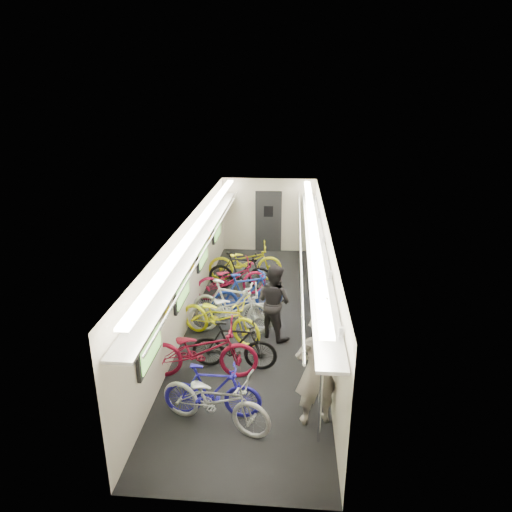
% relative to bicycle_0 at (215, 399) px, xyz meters
% --- Properties ---
extents(train_car_shell, '(10.00, 10.00, 10.00)m').
position_rel_bicycle_0_xyz_m(train_car_shell, '(-0.01, 4.28, 1.16)').
color(train_car_shell, black).
rests_on(train_car_shell, ground).
extents(bicycle_0, '(1.99, 1.22, 0.99)m').
position_rel_bicycle_0_xyz_m(bicycle_0, '(0.00, 0.00, 0.00)').
color(bicycle_0, '#ACACB0').
rests_on(bicycle_0, ground).
extents(bicycle_1, '(1.59, 0.46, 0.96)m').
position_rel_bicycle_0_xyz_m(bicycle_1, '(-0.08, 0.22, -0.01)').
color(bicycle_1, '#1F1A9C').
rests_on(bicycle_1, ground).
extents(bicycle_2, '(2.14, 0.88, 1.10)m').
position_rel_bicycle_0_xyz_m(bicycle_2, '(-0.48, 1.29, 0.06)').
color(bicycle_2, maroon).
rests_on(bicycle_2, ground).
extents(bicycle_3, '(1.65, 0.53, 0.98)m').
position_rel_bicycle_0_xyz_m(bicycle_3, '(0.09, 1.61, -0.00)').
color(bicycle_3, black).
rests_on(bicycle_3, ground).
extents(bicycle_4, '(2.04, 1.41, 1.02)m').
position_rel_bicycle_0_xyz_m(bicycle_4, '(-0.34, 2.69, 0.02)').
color(bicycle_4, yellow).
rests_on(bicycle_4, ground).
extents(bicycle_5, '(1.98, 1.06, 1.15)m').
position_rel_bicycle_0_xyz_m(bicycle_5, '(-0.16, 3.13, 0.08)').
color(bicycle_5, '#BDBEBF').
rests_on(bicycle_5, ground).
extents(bicycle_6, '(2.01, 0.93, 1.02)m').
position_rel_bicycle_0_xyz_m(bicycle_6, '(-0.12, 3.07, 0.02)').
color(bicycle_6, silver).
rests_on(bicycle_6, ground).
extents(bicycle_7, '(1.85, 1.17, 1.08)m').
position_rel_bicycle_0_xyz_m(bicycle_7, '(0.11, 3.84, 0.05)').
color(bicycle_7, navy).
rests_on(bicycle_7, ground).
extents(bicycle_8, '(1.95, 1.33, 0.97)m').
position_rel_bicycle_0_xyz_m(bicycle_8, '(-0.39, 4.82, -0.01)').
color(bicycle_8, maroon).
rests_on(bicycle_8, ground).
extents(bicycle_9, '(1.78, 0.63, 1.05)m').
position_rel_bicycle_0_xyz_m(bicycle_9, '(-0.20, 5.27, 0.03)').
color(bicycle_9, black).
rests_on(bicycle_9, ground).
extents(bicycle_10, '(2.10, 0.92, 1.07)m').
position_rel_bicycle_0_xyz_m(bicycle_10, '(-0.15, 5.96, 0.04)').
color(bicycle_10, '#D1CC13').
rests_on(bicycle_10, ground).
extents(passenger_near, '(0.79, 0.64, 1.89)m').
position_rel_bicycle_0_xyz_m(passenger_near, '(1.55, 0.24, 0.45)').
color(passenger_near, gray).
rests_on(passenger_near, ground).
extents(passenger_mid, '(1.01, 0.98, 1.64)m').
position_rel_bicycle_0_xyz_m(passenger_mid, '(0.78, 2.88, 0.33)').
color(passenger_mid, black).
rests_on(passenger_mid, ground).
extents(backpack, '(0.29, 0.22, 0.38)m').
position_rel_bicycle_0_xyz_m(backpack, '(1.95, 0.25, 0.79)').
color(backpack, '#B01117').
rests_on(backpack, passenger_near).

